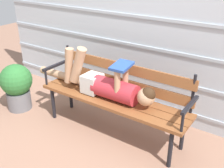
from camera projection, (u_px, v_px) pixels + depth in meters
The scene contains 5 objects.
ground_plane at pixel (103, 140), 3.08m from camera, with size 12.00×12.00×0.00m, color #936B56.
house_siding at pixel (143, 32), 3.26m from camera, with size 4.81×0.08×2.17m.
park_bench at pixel (115, 93), 3.06m from camera, with size 1.82×0.44×0.88m.
reclining_person at pixel (104, 84), 3.02m from camera, with size 1.72×0.26×0.56m.
potted_plant at pixel (17, 85), 3.58m from camera, with size 0.43×0.43×0.64m.
Camera 1 is at (1.51, -2.01, 1.90)m, focal length 42.85 mm.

